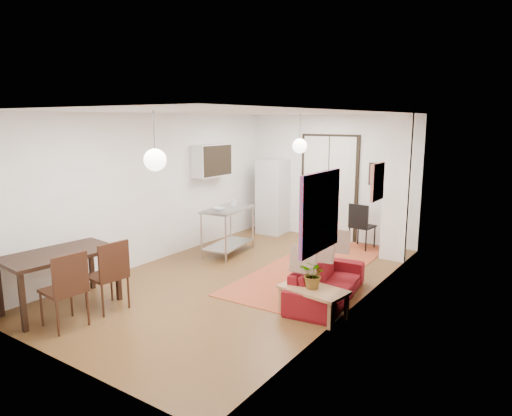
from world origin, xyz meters
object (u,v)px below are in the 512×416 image
Objects in this scene: dining_table at (59,259)px; dining_chair_near at (112,267)px; coffee_table at (313,292)px; fridge at (273,197)px; kitchen_counter at (228,224)px; black_side_chair at (364,221)px; dining_chair_far at (70,280)px; sofa at (327,282)px.

dining_table is 0.77m from dining_chair_near.
coffee_table is 5.00m from fridge.
coffee_table is at bearing 29.20° from dining_table.
dining_table is 1.54× the size of dining_chair_near.
black_side_chair is (2.18, 2.06, -0.06)m from kitchen_counter.
coffee_table is 0.95× the size of dining_chair_near.
kitchen_counter is at bearing -170.10° from dining_chair_far.
dining_chair_far is 6.25m from black_side_chair.
coffee_table is 3.38m from dining_chair_far.
black_side_chair is (-0.73, 3.87, 0.22)m from coffee_table.
fridge reaches higher than kitchen_counter.
dining_table is at bearing 72.66° from black_side_chair.
dining_table is (-0.16, -5.70, -0.15)m from fridge.
sofa is at bearing 38.70° from dining_table.
kitchen_counter is (-2.79, 1.12, 0.37)m from sofa.
dining_chair_near is 0.70m from dining_chair_far.
dining_chair_far reaches higher than coffee_table.
sofa is 1.90× the size of coffee_table.
sofa is 1.42× the size of kitchen_counter.
sofa is 4.06m from dining_table.
sofa is 3.29m from dining_chair_near.
fridge reaches higher than dining_chair_near.
sofa is 1.82× the size of dining_chair_far.
dining_chair_near reaches higher than dining_table.
kitchen_counter is at bearing 84.52° from dining_table.
kitchen_counter is at bearing -88.11° from fridge.
dining_table is 1.54× the size of dining_chair_far.
fridge is (-0.19, 2.07, 0.26)m from kitchen_counter.
coffee_table is at bearing 107.30° from black_side_chair.
black_side_chair is at bearing 35.36° from kitchen_counter.
coffee_table is (0.12, -0.70, 0.08)m from sofa.
black_side_chair is at bearing 2.93° from sofa.
fridge is 1.72× the size of dining_chair_near.
black_side_chair reaches higher than dining_table.
sofa is at bearing -29.84° from kitchen_counter.
sofa is 0.71m from coffee_table.
kitchen_counter reaches higher than coffee_table.
dining_chair_near is (0.60, 0.46, -0.15)m from dining_table.
black_side_chair reaches higher than sofa.
kitchen_counter is 3.89m from dining_chair_far.
coffee_table is 0.75× the size of kitchen_counter.
fridge reaches higher than black_side_chair.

